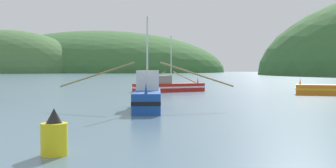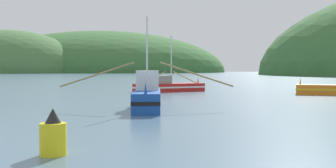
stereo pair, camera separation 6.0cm
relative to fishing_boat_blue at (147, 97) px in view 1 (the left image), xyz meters
The scene contains 5 objects.
hill_far_center 233.87m from the fishing_boat_blue, 127.76° to the left, with size 95.21×76.17×48.94m, color #47703D.
hill_far_right 262.34m from the fishing_boat_blue, 114.69° to the left, with size 170.11×136.09×54.47m, color #386633.
fishing_boat_blue is the anchor object (origin of this frame).
fishing_boat_red 22.33m from the fishing_boat_blue, 100.86° to the left, with size 8.51×9.56×6.80m.
channel_buoy 15.80m from the fishing_boat_blue, 84.04° to the right, with size 0.89×0.89×1.59m.
Camera 1 is at (12.90, -10.43, 2.94)m, focal length 45.74 mm.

